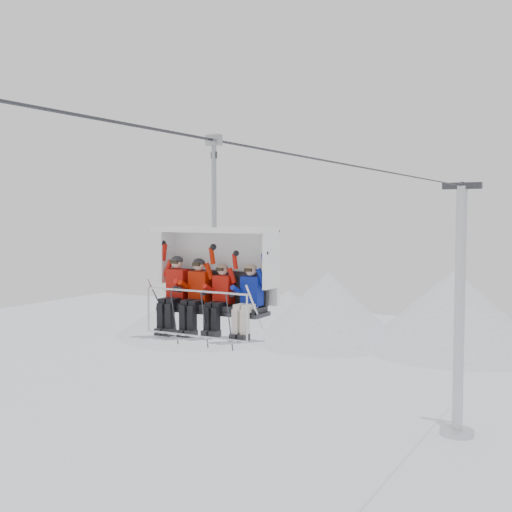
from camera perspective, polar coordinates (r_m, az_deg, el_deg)
The scene contains 8 objects.
ridgeline at distance 56.07m, azimuth 20.16°, elevation -5.71°, with size 72.00×21.00×7.00m.
lift_tower_right at distance 35.85m, azimuth 17.61°, elevation -6.14°, with size 2.00×1.80×13.48m.
haul_cable at distance 14.55m, azimuth 0.00°, elevation 9.59°, with size 0.06×0.06×50.00m, color #313136.
chairlift_carrier at distance 13.15m, azimuth -3.41°, elevation -1.10°, with size 2.54×1.17×3.98m.
skier_far_left at distance 13.44m, azimuth -7.21°, elevation -3.04°, with size 0.44×1.69×1.71m.
skier_center_left at distance 13.12m, azimuth -5.27°, elevation -3.26°, with size 0.42×1.69×1.66m.
skier_center_right at distance 12.80m, azimuth -3.19°, elevation -3.61°, with size 0.38×1.69×1.53m.
skier_far_right at distance 12.47m, azimuth -0.66°, elevation -3.76°, with size 0.39×1.69×1.56m.
Camera 1 is at (7.09, -12.62, 11.82)m, focal length 45.00 mm.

